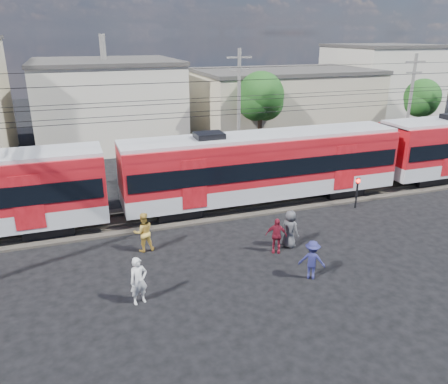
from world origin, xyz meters
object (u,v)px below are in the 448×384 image
at_px(commuter_train, 266,164).
at_px(pedestrian_a, 139,281).
at_px(pedestrian_c, 312,260).
at_px(crossing_signal, 357,187).
at_px(car_silver, 410,152).

distance_m(commuter_train, pedestrian_a, 11.60).
xyz_separation_m(commuter_train, pedestrian_a, (-8.57, -7.68, -1.48)).
distance_m(commuter_train, pedestrian_c, 8.56).
relative_size(pedestrian_a, crossing_signal, 1.02).
bearing_deg(pedestrian_c, crossing_signal, -103.45).
bearing_deg(commuter_train, pedestrian_a, -138.13).
distance_m(commuter_train, crossing_signal, 5.29).
relative_size(commuter_train, car_silver, 11.80).
bearing_deg(crossing_signal, pedestrian_c, -136.84).
bearing_deg(crossing_signal, car_silver, 35.31).
bearing_deg(pedestrian_c, car_silver, -108.02).
bearing_deg(commuter_train, car_silver, 17.66).
height_order(commuter_train, pedestrian_a, commuter_train).
bearing_deg(crossing_signal, commuter_train, 152.73).
distance_m(pedestrian_a, pedestrian_c, 6.91).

